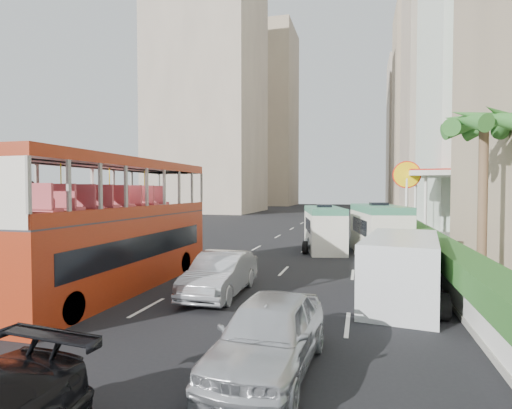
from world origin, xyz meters
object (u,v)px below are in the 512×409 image
(car_silver_lane_a, at_px, (220,295))
(minibus_far, at_px, (378,230))
(double_decker_bus, at_px, (118,224))
(shell_station, at_px, (445,203))
(panel_van_near, at_px, (402,269))
(minibus_near, at_px, (324,228))
(van_asset, at_px, (324,249))
(panel_van_far, at_px, (369,225))
(car_silver_lane_b, at_px, (269,371))
(palm_tree, at_px, (483,202))

(car_silver_lane_a, relative_size, minibus_far, 0.70)
(double_decker_bus, bearing_deg, shell_station, 55.18)
(double_decker_bus, height_order, shell_station, shell_station)
(panel_van_near, bearing_deg, double_decker_bus, -166.49)
(double_decker_bus, relative_size, minibus_near, 1.76)
(car_silver_lane_a, bearing_deg, shell_station, 62.14)
(van_asset, distance_m, minibus_far, 4.06)
(panel_van_far, bearing_deg, car_silver_lane_a, -116.12)
(panel_van_near, bearing_deg, car_silver_lane_b, -108.49)
(minibus_far, xyz_separation_m, shell_station, (5.85, 11.95, 1.27))
(van_asset, relative_size, minibus_far, 0.70)
(minibus_far, height_order, shell_station, shell_station)
(panel_van_near, distance_m, shell_station, 22.79)
(van_asset, relative_size, palm_tree, 0.73)
(car_silver_lane_a, bearing_deg, panel_van_near, 6.68)
(palm_tree, bearing_deg, car_silver_lane_b, -124.63)
(palm_tree, bearing_deg, panel_van_near, -137.01)
(palm_tree, bearing_deg, minibus_near, 129.58)
(minibus_near, distance_m, minibus_far, 3.61)
(palm_tree, bearing_deg, shell_station, 83.40)
(car_silver_lane_a, bearing_deg, minibus_near, 77.35)
(van_asset, height_order, minibus_near, minibus_near)
(minibus_near, bearing_deg, shell_station, 37.13)
(palm_tree, bearing_deg, minibus_far, 117.38)
(double_decker_bus, relative_size, minibus_far, 1.64)
(double_decker_bus, distance_m, van_asset, 14.66)
(double_decker_bus, relative_size, car_silver_lane_b, 2.35)
(minibus_near, relative_size, palm_tree, 0.97)
(car_silver_lane_a, relative_size, car_silver_lane_b, 1.00)
(shell_station, bearing_deg, minibus_near, -131.03)
(car_silver_lane_a, xyz_separation_m, minibus_near, (2.65, 12.31, 1.38))
(van_asset, height_order, panel_van_far, panel_van_far)
(double_decker_bus, xyz_separation_m, minibus_near, (6.82, 12.45, -1.15))
(minibus_far, height_order, panel_van_far, minibus_far)
(panel_van_near, bearing_deg, minibus_near, 116.23)
(car_silver_lane_a, bearing_deg, palm_tree, 21.33)
(double_decker_bus, bearing_deg, car_silver_lane_b, -36.68)
(minibus_near, height_order, palm_tree, palm_tree)
(minibus_far, xyz_separation_m, panel_van_near, (0.37, -10.11, -0.35))
(double_decker_bus, distance_m, palm_tree, 14.39)
(minibus_far, xyz_separation_m, palm_tree, (3.65, -7.05, 1.90))
(minibus_near, xyz_separation_m, panel_van_far, (2.99, 8.10, -0.40))
(van_asset, relative_size, panel_van_near, 0.83)
(car_silver_lane_b, relative_size, minibus_far, 0.70)
(car_silver_lane_a, relative_size, shell_station, 0.59)
(double_decker_bus, distance_m, car_silver_lane_b, 9.43)
(van_asset, bearing_deg, palm_tree, -52.91)
(minibus_far, bearing_deg, palm_tree, -73.11)
(double_decker_bus, bearing_deg, palm_tree, 16.16)
(minibus_far, relative_size, palm_tree, 1.05)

